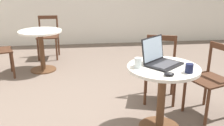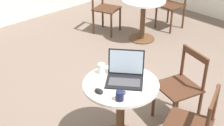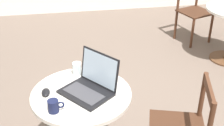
{
  "view_description": "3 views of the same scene",
  "coord_description": "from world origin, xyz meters",
  "px_view_note": "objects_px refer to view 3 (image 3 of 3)",
  "views": [
    {
      "loc": [
        -2.93,
        0.31,
        1.55
      ],
      "look_at": [
        -0.33,
        -0.01,
        0.66
      ],
      "focal_mm": 40.0,
      "sensor_mm": 36.0,
      "label": 1
    },
    {
      "loc": [
        -2.42,
        -2.21,
        2.35
      ],
      "look_at": [
        -0.27,
        0.05,
        0.56
      ],
      "focal_mm": 50.0,
      "sensor_mm": 36.0,
      "label": 2
    },
    {
      "loc": [
        -0.75,
        -2.35,
        2.01
      ],
      "look_at": [
        -0.36,
        -0.06,
        0.7
      ],
      "focal_mm": 50.0,
      "sensor_mm": 36.0,
      "label": 3
    }
  ],
  "objects_px": {
    "laptop": "(90,85)",
    "mug": "(54,106)",
    "drinking_glass": "(77,69)",
    "cafe_table_near": "(82,114)",
    "chair_mid_back": "(193,12)",
    "mouse": "(46,92)"
  },
  "relations": [
    {
      "from": "laptop",
      "to": "mug",
      "type": "distance_m",
      "value": 0.33
    },
    {
      "from": "mug",
      "to": "drinking_glass",
      "type": "height_order",
      "value": "drinking_glass"
    },
    {
      "from": "cafe_table_near",
      "to": "mug",
      "type": "bearing_deg",
      "value": -136.98
    },
    {
      "from": "chair_mid_back",
      "to": "mug",
      "type": "xyz_separation_m",
      "value": [
        -1.98,
        -2.37,
        0.32
      ]
    },
    {
      "from": "chair_mid_back",
      "to": "drinking_glass",
      "type": "height_order",
      "value": "chair_mid_back"
    },
    {
      "from": "laptop",
      "to": "mouse",
      "type": "xyz_separation_m",
      "value": [
        -0.32,
        0.02,
        -0.04
      ]
    },
    {
      "from": "cafe_table_near",
      "to": "laptop",
      "type": "xyz_separation_m",
      "value": [
        0.07,
        0.01,
        0.25
      ]
    },
    {
      "from": "laptop",
      "to": "drinking_glass",
      "type": "height_order",
      "value": "laptop"
    },
    {
      "from": "chair_mid_back",
      "to": "mouse",
      "type": "xyz_separation_m",
      "value": [
        -2.04,
        -2.16,
        0.3
      ]
    },
    {
      "from": "chair_mid_back",
      "to": "cafe_table_near",
      "type": "bearing_deg",
      "value": -129.31
    },
    {
      "from": "cafe_table_near",
      "to": "chair_mid_back",
      "type": "xyz_separation_m",
      "value": [
        1.79,
        2.19,
        -0.08
      ]
    },
    {
      "from": "chair_mid_back",
      "to": "mug",
      "type": "distance_m",
      "value": 3.1
    },
    {
      "from": "chair_mid_back",
      "to": "mug",
      "type": "relative_size",
      "value": 7.62
    },
    {
      "from": "laptop",
      "to": "drinking_glass",
      "type": "bearing_deg",
      "value": 107.14
    },
    {
      "from": "mug",
      "to": "drinking_glass",
      "type": "distance_m",
      "value": 0.48
    },
    {
      "from": "mouse",
      "to": "drinking_glass",
      "type": "distance_m",
      "value": 0.34
    },
    {
      "from": "cafe_table_near",
      "to": "chair_mid_back",
      "type": "distance_m",
      "value": 2.83
    },
    {
      "from": "laptop",
      "to": "drinking_glass",
      "type": "xyz_separation_m",
      "value": [
        -0.08,
        0.25,
        -0.0
      ]
    },
    {
      "from": "chair_mid_back",
      "to": "mug",
      "type": "height_order",
      "value": "chair_mid_back"
    },
    {
      "from": "mouse",
      "to": "chair_mid_back",
      "type": "bearing_deg",
      "value": 46.57
    },
    {
      "from": "chair_mid_back",
      "to": "mouse",
      "type": "relative_size",
      "value": 8.44
    },
    {
      "from": "cafe_table_near",
      "to": "drinking_glass",
      "type": "bearing_deg",
      "value": 92.02
    }
  ]
}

